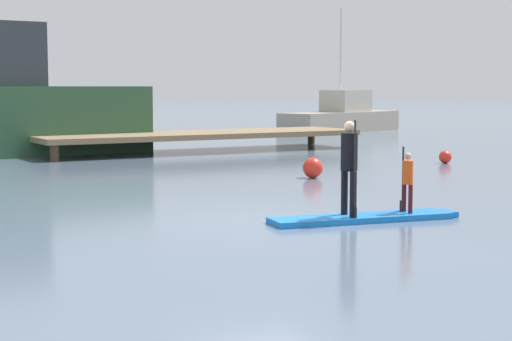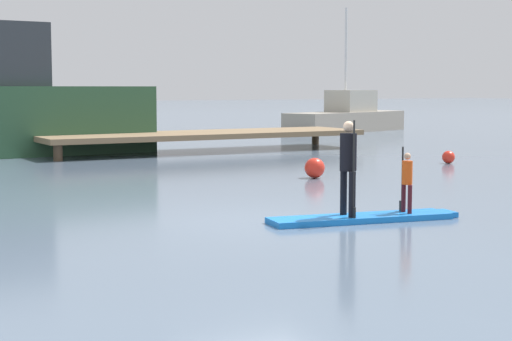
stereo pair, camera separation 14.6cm
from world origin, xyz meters
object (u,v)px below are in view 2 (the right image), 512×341
object	(u,v)px
paddler_adult	(348,162)
paddler_child_solo	(407,179)
mooring_buoy_mid	(448,157)
mooring_buoy_near	(315,168)
fishing_boat_green_midground	(347,117)
paddleboard_near	(364,218)

from	to	relation	value
paddler_adult	paddler_child_solo	size ratio (longest dim) A/B	1.43
paddler_adult	mooring_buoy_mid	distance (m)	11.49
paddler_child_solo	mooring_buoy_near	bearing A→B (deg)	70.42
fishing_boat_green_midground	mooring_buoy_mid	xyz separation A→B (m)	(-7.81, -15.95, -0.54)
paddleboard_near	paddler_adult	size ratio (longest dim) A/B	2.11
mooring_buoy_mid	fishing_boat_green_midground	bearing A→B (deg)	63.91
paddleboard_near	paddler_child_solo	xyz separation A→B (m)	(0.78, -0.13, 0.62)
fishing_boat_green_midground	mooring_buoy_near	world-z (taller)	fishing_boat_green_midground
paddler_child_solo	fishing_boat_green_midground	distance (m)	28.11
paddleboard_near	fishing_boat_green_midground	bearing A→B (deg)	54.87
paddler_child_solo	mooring_buoy_mid	world-z (taller)	paddler_child_solo
paddleboard_near	mooring_buoy_mid	world-z (taller)	mooring_buoy_mid
paddler_child_solo	fishing_boat_green_midground	size ratio (longest dim) A/B	0.14
paddler_child_solo	mooring_buoy_mid	size ratio (longest dim) A/B	2.98
fishing_boat_green_midground	paddler_adult	bearing A→B (deg)	-125.69
paddler_adult	mooring_buoy_near	world-z (taller)	paddler_adult
fishing_boat_green_midground	mooring_buoy_mid	distance (m)	17.77
paddler_adult	mooring_buoy_near	size ratio (longest dim) A/B	3.19
paddler_adult	fishing_boat_green_midground	size ratio (longest dim) A/B	0.20
paddler_child_solo	mooring_buoy_near	world-z (taller)	paddler_child_solo
mooring_buoy_near	mooring_buoy_mid	bearing A→B (deg)	13.65
mooring_buoy_mid	paddler_adult	bearing A→B (deg)	-140.67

